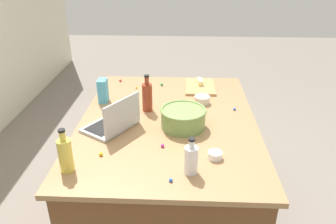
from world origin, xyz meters
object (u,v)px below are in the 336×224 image
at_px(bottle_oil, 65,154).
at_px(ramekin_medium, 202,100).
at_px(butter_stick_left, 200,82).
at_px(ramekin_small, 215,155).
at_px(laptop, 114,122).
at_px(candy_bag, 103,91).
at_px(bottle_vinegar, 191,159).
at_px(cutting_board, 200,87).
at_px(bottle_soy, 147,96).
at_px(mixing_bowl_large, 183,118).

xyz_separation_m(bottle_oil, ramekin_medium, (0.83, -0.71, -0.07)).
distance_m(bottle_oil, butter_stick_left, 1.36).
bearing_deg(ramekin_small, bottle_oil, 100.59).
bearing_deg(bottle_oil, ramekin_medium, -40.54).
height_order(laptop, candy_bag, laptop).
relative_size(laptop, bottle_vinegar, 1.93).
height_order(laptop, ramekin_small, laptop).
bearing_deg(laptop, bottle_vinegar, -132.07).
distance_m(bottle_vinegar, ramekin_medium, 0.82).
bearing_deg(cutting_board, bottle_soy, 138.42).
relative_size(bottle_soy, butter_stick_left, 2.32).
relative_size(mixing_bowl_large, cutting_board, 0.84).
distance_m(cutting_board, ramekin_small, 0.98).
xyz_separation_m(bottle_soy, candy_bag, (0.12, 0.33, -0.02)).
xyz_separation_m(bottle_soy, ramekin_small, (-0.56, -0.41, -0.08)).
relative_size(mixing_bowl_large, bottle_oil, 1.20).
bearing_deg(candy_bag, bottle_oil, -179.94).
distance_m(mixing_bowl_large, cutting_board, 0.66).
height_order(laptop, ramekin_medium, laptop).
distance_m(cutting_board, candy_bag, 0.77).
distance_m(laptop, cutting_board, 0.89).
xyz_separation_m(mixing_bowl_large, butter_stick_left, (0.69, -0.13, -0.03)).
bearing_deg(candy_bag, ramekin_small, -132.47).
xyz_separation_m(cutting_board, ramekin_medium, (-0.29, -0.00, 0.02)).
distance_m(mixing_bowl_large, bottle_oil, 0.74).
bearing_deg(laptop, cutting_board, -38.60).
xyz_separation_m(mixing_bowl_large, ramekin_medium, (0.35, -0.13, -0.04)).
bearing_deg(butter_stick_left, bottle_vinegar, 175.47).
bearing_deg(ramekin_small, mixing_bowl_large, 27.05).
height_order(mixing_bowl_large, ramekin_small, mixing_bowl_large).
height_order(mixing_bowl_large, cutting_board, mixing_bowl_large).
xyz_separation_m(mixing_bowl_large, cutting_board, (0.65, -0.13, -0.06)).
height_order(laptop, bottle_oil, bottle_oil).
xyz_separation_m(ramekin_small, ramekin_medium, (0.69, 0.04, 0.01)).
distance_m(butter_stick_left, candy_bag, 0.79).
height_order(bottle_oil, candy_bag, bottle_oil).
bearing_deg(mixing_bowl_large, ramekin_medium, -20.63).
relative_size(ramekin_small, ramekin_medium, 0.70).
height_order(bottle_oil, ramekin_small, bottle_oil).
bearing_deg(bottle_oil, butter_stick_left, -31.26).
xyz_separation_m(bottle_vinegar, butter_stick_left, (1.15, -0.09, -0.04)).
height_order(laptop, butter_stick_left, laptop).
distance_m(ramekin_small, ramekin_medium, 0.69).
distance_m(butter_stick_left, ramekin_small, 1.02).
bearing_deg(bottle_oil, bottle_vinegar, -89.15).
bearing_deg(butter_stick_left, laptop, 143.03).
bearing_deg(mixing_bowl_large, bottle_soy, 47.43).
bearing_deg(mixing_bowl_large, butter_stick_left, -10.82).
bearing_deg(bottle_soy, ramekin_medium, -71.05).
relative_size(laptop, bottle_soy, 1.49).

